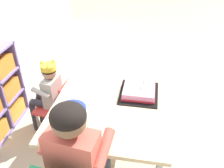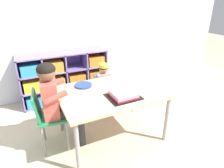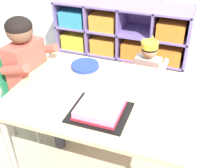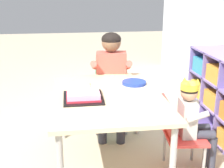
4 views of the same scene
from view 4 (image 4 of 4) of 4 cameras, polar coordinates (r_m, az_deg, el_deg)
ground at (r=2.79m, az=-0.78°, el=-14.44°), size 16.00×16.00×0.00m
activity_table at (r=2.53m, az=-0.84°, el=-3.24°), size 1.23×0.88×0.64m
classroom_chair_blue at (r=2.59m, az=11.92°, el=-8.35°), size 0.40×0.36×0.63m
child_with_crown at (r=2.56m, az=14.49°, el=-5.65°), size 0.31×0.31×0.80m
classroom_chair_adult_side at (r=3.28m, az=-0.13°, el=-0.81°), size 0.38×0.40×0.72m
adult_helper_seated at (r=3.11m, az=-0.12°, el=1.99°), size 0.45×0.43×1.04m
birthday_cake_on_tray at (r=2.44m, az=-5.28°, el=-2.01°), size 0.36×0.31×0.10m
paper_plate_stack at (r=2.79m, az=4.07°, el=0.24°), size 0.21×0.21×0.03m
paper_napkin_square at (r=2.13m, az=5.61°, el=-5.71°), size 0.16×0.16×0.00m
fork_by_napkin at (r=2.97m, az=-0.18°, el=1.14°), size 0.14×0.08×0.00m
fork_scattered_mid_table at (r=2.90m, az=-8.11°, el=0.55°), size 0.12×0.10×0.00m
fork_beside_plate_stack at (r=2.15m, az=-7.21°, el=-5.58°), size 0.10×0.12×0.00m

